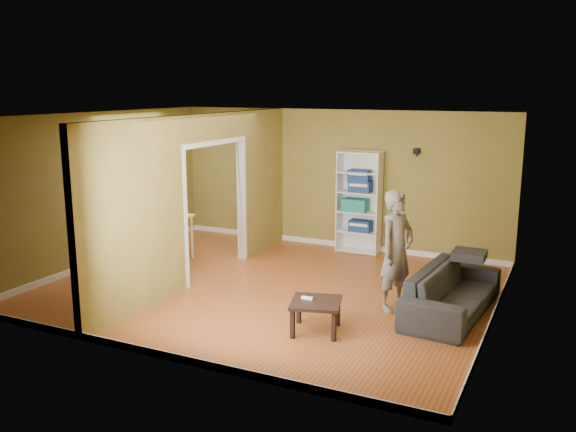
# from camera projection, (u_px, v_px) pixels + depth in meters

# --- Properties ---
(room_shell) EXTENTS (6.50, 6.50, 6.50)m
(room_shell) POSITION_uv_depth(u_px,v_px,m) (270.00, 204.00, 9.03)
(room_shell) COLOR #9F5829
(room_shell) RESTS_ON ground
(partition) EXTENTS (0.22, 5.50, 2.60)m
(partition) POSITION_uv_depth(u_px,v_px,m) (202.00, 198.00, 9.54)
(partition) COLOR olive
(partition) RESTS_ON ground
(wall_speaker) EXTENTS (0.10, 0.10, 0.10)m
(wall_speaker) POSITION_uv_depth(u_px,v_px,m) (416.00, 151.00, 10.64)
(wall_speaker) COLOR black
(wall_speaker) RESTS_ON room_shell
(sofa) EXTENTS (2.21, 1.10, 0.81)m
(sofa) POSITION_uv_depth(u_px,v_px,m) (453.00, 285.00, 8.16)
(sofa) COLOR #27262D
(sofa) RESTS_ON ground
(person) EXTENTS (0.86, 0.78, 1.94)m
(person) POSITION_uv_depth(u_px,v_px,m) (397.00, 241.00, 8.21)
(person) COLOR slate
(person) RESTS_ON ground
(bookshelf) EXTENTS (0.79, 0.34, 1.87)m
(bookshelf) POSITION_uv_depth(u_px,v_px,m) (360.00, 202.00, 11.18)
(bookshelf) COLOR white
(bookshelf) RESTS_ON ground
(paper_box_navy_a) EXTENTS (0.40, 0.26, 0.20)m
(paper_box_navy_a) POSITION_uv_depth(u_px,v_px,m) (361.00, 226.00, 11.22)
(paper_box_navy_a) COLOR #1B1E4D
(paper_box_navy_a) RESTS_ON bookshelf
(paper_box_teal) EXTENTS (0.46, 0.30, 0.23)m
(paper_box_teal) POSITION_uv_depth(u_px,v_px,m) (355.00, 205.00, 11.18)
(paper_box_teal) COLOR #147763
(paper_box_teal) RESTS_ON bookshelf
(paper_box_navy_b) EXTENTS (0.40, 0.26, 0.20)m
(paper_box_navy_b) POSITION_uv_depth(u_px,v_px,m) (360.00, 186.00, 11.07)
(paper_box_navy_b) COLOR navy
(paper_box_navy_b) RESTS_ON bookshelf
(paper_box_navy_c) EXTENTS (0.39, 0.25, 0.20)m
(paper_box_navy_c) POSITION_uv_depth(u_px,v_px,m) (360.00, 176.00, 11.04)
(paper_box_navy_c) COLOR navy
(paper_box_navy_c) RESTS_ON bookshelf
(coffee_table) EXTENTS (0.61, 0.61, 0.40)m
(coffee_table) POSITION_uv_depth(u_px,v_px,m) (316.00, 306.00, 7.56)
(coffee_table) COLOR black
(coffee_table) RESTS_ON ground
(game_controller) EXTENTS (0.15, 0.04, 0.03)m
(game_controller) POSITION_uv_depth(u_px,v_px,m) (307.00, 298.00, 7.61)
(game_controller) COLOR white
(game_controller) RESTS_ON coffee_table
(dining_table) EXTENTS (1.28, 0.85, 0.80)m
(dining_table) POSITION_uv_depth(u_px,v_px,m) (151.00, 220.00, 10.69)
(dining_table) COLOR #E1CA7C
(dining_table) RESTS_ON ground
(chair_left) EXTENTS (0.47, 0.47, 0.96)m
(chair_left) POSITION_uv_depth(u_px,v_px,m) (118.00, 228.00, 11.13)
(chair_left) COLOR beige
(chair_left) RESTS_ON ground
(chair_near) EXTENTS (0.54, 0.54, 0.90)m
(chair_near) POSITION_uv_depth(u_px,v_px,m) (133.00, 242.00, 10.20)
(chair_near) COLOR #D1B770
(chair_near) RESTS_ON ground
(chair_far) EXTENTS (0.52, 0.52, 0.96)m
(chair_far) POSITION_uv_depth(u_px,v_px,m) (177.00, 227.00, 11.20)
(chair_far) COLOR tan
(chair_far) RESTS_ON ground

